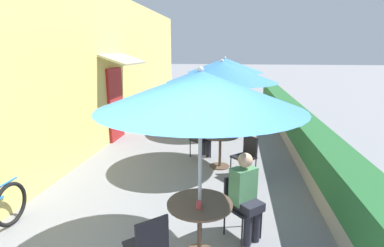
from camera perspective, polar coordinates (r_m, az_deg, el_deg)
The scene contains 18 objects.
cafe_facade_wall at distance 9.56m, azimuth -14.21°, elevation 10.36°, with size 0.98×14.47×4.20m.
planter_hedge at distance 9.25m, azimuth 18.48°, elevation 0.23°, with size 0.60×13.47×1.01m.
patio_table_near at distance 3.90m, azimuth 1.47°, elevation -17.40°, with size 0.81×0.81×0.75m.
patio_umbrella_near at distance 3.37m, azimuth 1.63°, elevation 6.37°, with size 2.36×2.36×2.40m.
cafe_chair_near_left at distance 4.39m, azimuth 9.04°, elevation -14.38°, with size 0.57×0.57×0.87m.
seated_patron_near_left at distance 4.24m, azimuth 10.19°, elevation -12.89°, with size 0.51×0.51×1.25m.
cafe_chair_near_right at distance 3.55m, azimuth -8.33°, elevation -21.80°, with size 0.57×0.57×0.87m.
coffee_cup_near at distance 3.67m, azimuth 1.36°, elevation -15.25°, with size 0.07×0.07×0.09m.
patio_table_mid at distance 6.75m, azimuth 5.38°, elevation -3.78°, with size 0.81×0.81×0.75m.
patio_umbrella_mid at distance 6.45m, azimuth 5.70°, elevation 9.77°, with size 2.36×2.36×2.40m.
cafe_chair_mid_left at distance 6.29m, azimuth 10.31°, elevation -5.63°, with size 0.57×0.57×0.87m.
cafe_chair_mid_right at distance 7.27m, azimuth 1.13°, elevation -2.75°, with size 0.57×0.57×0.87m.
seated_patron_mid_right at distance 7.29m, azimuth 1.85°, elevation -1.32°, with size 0.51×0.51×1.25m.
patio_table_far at distance 9.65m, azimuth 6.06°, elevation 1.51°, with size 0.81×0.81×0.75m.
patio_umbrella_far at distance 9.44m, azimuth 6.30°, elevation 10.95°, with size 2.36×2.36×2.40m.
cafe_chair_far_left at distance 8.92m, azimuth 5.99°, elevation 0.26°, with size 0.43×0.43×0.87m.
cafe_chair_far_right at distance 10.04m, azimuth 9.79°, elevation 1.63°, with size 0.53×0.53×0.87m.
cafe_chair_far_back at distance 10.05m, azimuth 2.37°, elevation 1.83°, with size 0.56×0.56×0.87m.
Camera 1 is at (1.09, -1.74, 2.57)m, focal length 28.00 mm.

